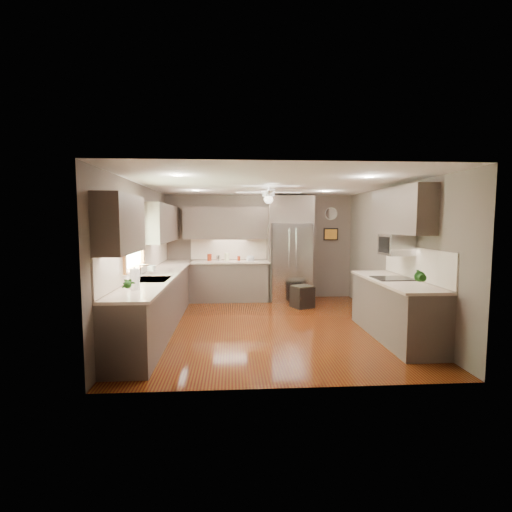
{
  "coord_description": "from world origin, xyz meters",
  "views": [
    {
      "loc": [
        -0.66,
        -6.45,
        1.85
      ],
      "look_at": [
        -0.21,
        0.6,
        1.2
      ],
      "focal_mm": 26.0,
      "sensor_mm": 36.0,
      "label": 1
    }
  ],
  "objects": [
    {
      "name": "wall_right",
      "position": [
        2.25,
        0.0,
        1.25
      ],
      "size": [
        0.0,
        5.0,
        5.0
      ],
      "primitive_type": "plane",
      "rotation": [
        1.57,
        0.0,
        -1.57
      ],
      "color": "brown",
      "rests_on": "ground"
    },
    {
      "name": "window",
      "position": [
        -2.22,
        -0.5,
        1.55
      ],
      "size": [
        0.05,
        1.12,
        0.92
      ],
      "color": "#BFF2B2",
      "rests_on": "wall_left"
    },
    {
      "name": "right_run",
      "position": [
        1.93,
        -0.8,
        0.48
      ],
      "size": [
        0.7,
        2.2,
        1.45
      ],
      "color": "#4E4039",
      "rests_on": "ground"
    },
    {
      "name": "stool",
      "position": [
        0.85,
        1.39,
        0.24
      ],
      "size": [
        0.53,
        0.53,
        0.48
      ],
      "color": "black",
      "rests_on": "ground"
    },
    {
      "name": "wall_back",
      "position": [
        0.0,
        2.5,
        1.25
      ],
      "size": [
        4.5,
        0.0,
        4.5
      ],
      "primitive_type": "plane",
      "rotation": [
        1.57,
        0.0,
        0.0
      ],
      "color": "brown",
      "rests_on": "ground"
    },
    {
      "name": "wall_left",
      "position": [
        -2.25,
        0.0,
        1.25
      ],
      "size": [
        0.0,
        5.0,
        5.0
      ],
      "primitive_type": "plane",
      "rotation": [
        1.57,
        0.0,
        1.57
      ],
      "color": "brown",
      "rests_on": "ground"
    },
    {
      "name": "canister_b",
      "position": [
        -0.99,
        2.18,
        1.01
      ],
      "size": [
        0.1,
        0.1,
        0.14
      ],
      "primitive_type": "cylinder",
      "rotation": [
        0.0,
        0.0,
        0.11
      ],
      "color": "silver",
      "rests_on": "back_run"
    },
    {
      "name": "soap_bottle",
      "position": [
        -2.07,
        0.1,
        1.05
      ],
      "size": [
        0.11,
        0.11,
        0.21
      ],
      "primitive_type": "imported",
      "rotation": [
        0.0,
        0.0,
        -0.17
      ],
      "color": "white",
      "rests_on": "left_run"
    },
    {
      "name": "wall_clock",
      "position": [
        1.75,
        2.48,
        2.05
      ],
      "size": [
        0.3,
        0.03,
        0.3
      ],
      "color": "white",
      "rests_on": "wall_back"
    },
    {
      "name": "framed_print",
      "position": [
        1.75,
        2.48,
        1.55
      ],
      "size": [
        0.36,
        0.03,
        0.3
      ],
      "color": "black",
      "rests_on": "wall_back"
    },
    {
      "name": "wall_front",
      "position": [
        0.0,
        -2.5,
        1.25
      ],
      "size": [
        4.5,
        0.0,
        4.5
      ],
      "primitive_type": "plane",
      "rotation": [
        -1.57,
        0.0,
        0.0
      ],
      "color": "brown",
      "rests_on": "ground"
    },
    {
      "name": "bowl",
      "position": [
        -0.24,
        2.19,
        0.97
      ],
      "size": [
        0.26,
        0.26,
        0.05
      ],
      "primitive_type": "imported",
      "rotation": [
        0.0,
        0.0,
        0.34
      ],
      "color": "beige",
      "rests_on": "back_run"
    },
    {
      "name": "potted_plant_left",
      "position": [
        -1.96,
        -1.82,
        1.09
      ],
      "size": [
        0.17,
        0.13,
        0.3
      ],
      "primitive_type": "imported",
      "rotation": [
        0.0,
        0.0,
        0.14
      ],
      "color": "#215719",
      "rests_on": "left_run"
    },
    {
      "name": "ceiling",
      "position": [
        0.0,
        0.0,
        2.5
      ],
      "size": [
        5.0,
        5.0,
        0.0
      ],
      "primitive_type": "plane",
      "rotation": [
        3.14,
        0.0,
        0.0
      ],
      "color": "white",
      "rests_on": "ground"
    },
    {
      "name": "potted_plant_right",
      "position": [
        1.92,
        -1.59,
        1.11
      ],
      "size": [
        0.21,
        0.19,
        0.34
      ],
      "primitive_type": "imported",
      "rotation": [
        0.0,
        0.0,
        -0.2
      ],
      "color": "#215719",
      "rests_on": "right_run"
    },
    {
      "name": "recessed_lights",
      "position": [
        -0.04,
        0.4,
        2.49
      ],
      "size": [
        2.84,
        3.14,
        0.01
      ],
      "color": "white",
      "rests_on": "ceiling"
    },
    {
      "name": "canister_c",
      "position": [
        -0.79,
        2.21,
        1.03
      ],
      "size": [
        0.12,
        0.12,
        0.19
      ],
      "primitive_type": "cylinder",
      "rotation": [
        0.0,
        0.0,
        0.07
      ],
      "color": "beige",
      "rests_on": "back_run"
    },
    {
      "name": "canister_a",
      "position": [
        -1.2,
        2.24,
        1.02
      ],
      "size": [
        0.14,
        0.14,
        0.17
      ],
      "primitive_type": "cylinder",
      "rotation": [
        0.0,
        0.0,
        0.35
      ],
      "color": "maroon",
      "rests_on": "back_run"
    },
    {
      "name": "paper_towel",
      "position": [
        -1.97,
        -1.43,
        1.08
      ],
      "size": [
        0.13,
        0.13,
        0.31
      ],
      "color": "white",
      "rests_on": "left_run"
    },
    {
      "name": "sink",
      "position": [
        -1.93,
        -0.5,
        0.91
      ],
      "size": [
        0.5,
        0.7,
        0.32
      ],
      "color": "silver",
      "rests_on": "left_run"
    },
    {
      "name": "floor",
      "position": [
        0.0,
        0.0,
        0.0
      ],
      "size": [
        5.0,
        5.0,
        0.0
      ],
      "primitive_type": "plane",
      "color": "#440F09",
      "rests_on": "ground"
    },
    {
      "name": "left_run",
      "position": [
        -1.95,
        0.15,
        0.48
      ],
      "size": [
        0.65,
        4.7,
        1.45
      ],
      "color": "#4E4039",
      "rests_on": "ground"
    },
    {
      "name": "microwave",
      "position": [
        2.03,
        -0.55,
        1.48
      ],
      "size": [
        0.43,
        0.55,
        0.34
      ],
      "color": "silver",
      "rests_on": "wall_right"
    },
    {
      "name": "uppers",
      "position": [
        -0.74,
        0.71,
        1.87
      ],
      "size": [
        4.5,
        4.7,
        0.95
      ],
      "color": "#4E4039",
      "rests_on": "wall_left"
    },
    {
      "name": "refrigerator",
      "position": [
        0.7,
        2.16,
        1.19
      ],
      "size": [
        1.06,
        0.75,
        2.45
      ],
      "color": "silver",
      "rests_on": "ground"
    },
    {
      "name": "back_run",
      "position": [
        -0.72,
        2.2,
        0.48
      ],
      "size": [
        1.85,
        0.65,
        1.45
      ],
      "color": "#4E4039",
      "rests_on": "ground"
    },
    {
      "name": "canister_d",
      "position": [
        -0.51,
        2.21,
        1.0
      ],
      "size": [
        0.08,
        0.08,
        0.11
      ],
      "primitive_type": "cylinder",
      "rotation": [
        0.0,
        0.0,
        0.17
      ],
      "color": "maroon",
      "rests_on": "back_run"
    },
    {
      "name": "ceiling_fan",
      "position": [
        -0.0,
        0.3,
        2.33
      ],
      "size": [
        1.18,
        1.18,
        0.32
      ],
      "color": "white",
      "rests_on": "ceiling"
    }
  ]
}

